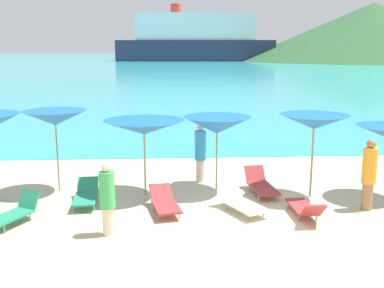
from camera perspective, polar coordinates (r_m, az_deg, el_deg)
ground_plane at (r=20.59m, az=1.47°, el=-0.01°), size 50.00×100.00×0.30m
ocean_water at (r=236.84m, az=-2.92°, el=10.92°), size 650.00×440.00×0.02m
headland_hill at (r=170.71m, az=21.79°, el=13.00°), size 91.33×91.33×19.54m
umbrella_1 at (r=13.45m, az=-16.92°, el=3.16°), size 1.96×1.96×2.39m
umbrella_2 at (r=12.59m, az=-6.08°, el=2.11°), size 2.29×2.29×2.18m
umbrella_3 at (r=12.95m, az=3.17°, el=2.40°), size 2.01×2.01×2.21m
umbrella_4 at (r=12.82m, az=15.18°, el=2.70°), size 1.97×1.97×2.35m
lounge_chair_0 at (r=12.54m, az=-13.24°, el=-6.25°), size 0.68×1.55×0.57m
lounge_chair_1 at (r=11.66m, az=-3.49°, el=-7.32°), size 0.87×1.62×0.54m
lounge_chair_2 at (r=11.61m, az=14.08°, el=-7.82°), size 0.56×1.67×0.61m
lounge_chair_3 at (r=11.71m, az=-21.55°, el=-8.01°), size 1.13×1.49×0.67m
lounge_chair_4 at (r=11.72m, az=6.23°, el=-7.28°), size 1.21×1.61×0.63m
lounge_chair_5 at (r=13.21m, az=8.68°, el=-5.03°), size 0.78×1.69×0.66m
beachgoer_0 at (r=12.44m, az=21.46°, el=-3.42°), size 0.36×0.36×1.87m
beachgoer_1 at (r=14.01m, az=1.06°, el=-0.92°), size 0.35×0.35×1.87m
beachgoer_2 at (r=10.24m, az=-10.65°, el=-6.66°), size 0.35×0.35×1.67m
cruise_ship at (r=157.64m, az=0.43°, el=13.00°), size 54.12×14.51×18.86m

